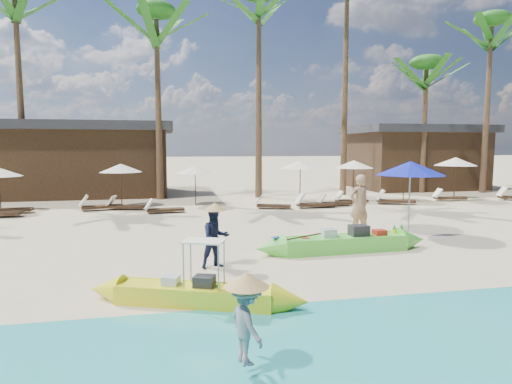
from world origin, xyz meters
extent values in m
plane|color=beige|center=(0.00, 0.00, 0.00)|extent=(240.00, 240.00, 0.00)
cube|color=tan|center=(0.00, -5.00, 0.00)|extent=(240.00, 4.50, 0.01)
cube|color=#5ADC43|center=(1.80, 1.04, 0.21)|extent=(3.53, 0.87, 0.42)
cube|color=white|center=(1.80, 1.04, 0.23)|extent=(3.03, 0.64, 0.19)
cube|color=#262628|center=(2.24, 1.05, 0.52)|extent=(0.51, 0.41, 0.39)
cube|color=silver|center=(1.36, 1.07, 0.48)|extent=(0.40, 0.35, 0.31)
cube|color=#B22617|center=(2.85, 1.02, 0.45)|extent=(0.34, 0.29, 0.24)
cylinder|color=#B22617|center=(0.69, 1.05, 0.38)|extent=(0.24, 0.24, 0.10)
cylinder|color=#262628|center=(0.42, 0.93, 0.37)|extent=(0.22, 0.22, 0.09)
sphere|color=tan|center=(0.09, 0.97, 0.43)|extent=(0.20, 0.20, 0.20)
cylinder|color=yellow|center=(3.40, 1.19, 0.43)|extent=(0.15, 0.15, 0.20)
cylinder|color=yellow|center=(3.62, 1.20, 0.43)|extent=(0.15, 0.15, 0.20)
cube|color=yellow|center=(-2.46, -2.16, 0.17)|extent=(2.91, 1.62, 0.35)
cube|color=white|center=(-2.46, -2.16, 0.19)|extent=(2.48, 1.32, 0.16)
cube|color=#262628|center=(-2.29, -2.23, 0.41)|extent=(0.45, 0.41, 0.27)
cube|color=silver|center=(-2.89, -1.99, 0.39)|extent=(0.37, 0.35, 0.24)
cube|color=white|center=(-2.29, -2.23, 1.19)|extent=(0.86, 0.74, 0.03)
imported|color=tan|center=(3.18, 3.06, 0.99)|extent=(0.82, 0.64, 1.98)
imported|color=#151B3A|center=(-1.83, 0.16, 0.72)|extent=(0.82, 0.72, 1.44)
imported|color=gray|center=(-1.98, -4.79, 0.70)|extent=(0.56, 0.75, 1.04)
cylinder|color=#99999E|center=(4.85, 2.85, 1.17)|extent=(0.05, 0.05, 2.34)
cone|color=#121DB1|center=(4.85, 2.85, 2.18)|extent=(2.24, 2.24, 0.46)
cylinder|color=#3C2818|center=(-10.12, 10.62, 0.96)|extent=(0.05, 0.05, 1.92)
cube|color=#3C2818|center=(-9.67, 10.28, 0.16)|extent=(1.81, 0.61, 0.13)
cylinder|color=#3C2818|center=(-5.12, 11.47, 1.01)|extent=(0.05, 0.05, 2.01)
cone|color=white|center=(-5.12, 11.47, 1.87)|extent=(2.01, 2.01, 0.40)
cube|color=#3C2818|center=(-5.87, 10.55, 0.16)|extent=(1.88, 0.95, 0.13)
cube|color=white|center=(-6.65, 10.38, 0.48)|extent=(0.52, 0.65, 0.52)
cube|color=#3C2818|center=(-4.79, 10.43, 0.14)|extent=(1.68, 0.88, 0.11)
cube|color=white|center=(-5.48, 10.59, 0.42)|extent=(0.47, 0.59, 0.47)
cylinder|color=#3C2818|center=(-1.61, 11.29, 0.95)|extent=(0.05, 0.05, 1.90)
cone|color=white|center=(-1.61, 11.29, 1.77)|extent=(1.90, 1.90, 0.38)
cube|color=#3C2818|center=(-3.05, 9.11, 0.14)|extent=(1.64, 0.73, 0.11)
cube|color=white|center=(-3.74, 9.02, 0.42)|extent=(0.42, 0.56, 0.46)
cylinder|color=#3C2818|center=(3.71, 11.14, 1.07)|extent=(0.05, 0.05, 2.14)
cone|color=white|center=(3.71, 11.14, 1.99)|extent=(2.14, 2.14, 0.43)
cube|color=#3C2818|center=(1.90, 9.40, 0.14)|extent=(1.65, 1.00, 0.11)
cube|color=white|center=(1.25, 9.63, 0.42)|extent=(0.50, 0.60, 0.46)
cube|color=#3C2818|center=(3.92, 9.31, 0.15)|extent=(1.77, 0.61, 0.12)
cube|color=white|center=(3.15, 9.33, 0.46)|extent=(0.41, 0.58, 0.51)
cylinder|color=#3C2818|center=(6.86, 11.63, 1.05)|extent=(0.05, 0.05, 2.09)
cone|color=white|center=(6.86, 11.63, 1.95)|extent=(2.09, 2.09, 0.42)
cube|color=#3C2818|center=(5.03, 9.67, 0.14)|extent=(1.62, 0.59, 0.11)
cube|color=white|center=(4.33, 9.64, 0.42)|extent=(0.38, 0.53, 0.47)
cube|color=#3C2818|center=(6.25, 10.42, 0.14)|extent=(1.63, 0.56, 0.11)
cube|color=white|center=(5.54, 10.43, 0.43)|extent=(0.37, 0.53, 0.47)
cylinder|color=#3C2818|center=(9.26, 10.64, 0.91)|extent=(0.05, 0.05, 1.81)
cone|color=white|center=(9.26, 10.64, 1.69)|extent=(1.81, 1.81, 0.36)
cube|color=#3C2818|center=(8.32, 9.70, 0.16)|extent=(1.90, 1.09, 0.13)
cube|color=white|center=(7.56, 9.93, 0.48)|extent=(0.56, 0.68, 0.53)
cylinder|color=#3C2818|center=(12.38, 10.76, 1.12)|extent=(0.06, 0.06, 2.24)
cone|color=white|center=(12.38, 10.76, 2.09)|extent=(2.24, 2.24, 0.45)
cube|color=#3C2818|center=(11.90, 10.39, 0.14)|extent=(1.68, 0.78, 0.11)
cube|color=white|center=(11.19, 10.51, 0.43)|extent=(0.44, 0.58, 0.47)
cube|color=white|center=(14.86, 10.15, 0.46)|extent=(0.55, 0.66, 0.51)
cone|color=brown|center=(-10.45, 15.08, 5.45)|extent=(0.40, 0.40, 10.89)
cone|color=brown|center=(-3.36, 14.27, 5.04)|extent=(0.40, 0.40, 10.08)
ellipsoid|color=#24681A|center=(-3.36, 14.27, 10.08)|extent=(2.08, 2.08, 0.88)
cone|color=brown|center=(2.15, 14.01, 5.63)|extent=(0.40, 0.40, 11.26)
cone|color=brown|center=(7.45, 14.38, 6.58)|extent=(0.40, 0.40, 13.16)
cone|color=brown|center=(12.84, 14.52, 4.04)|extent=(0.40, 0.40, 8.07)
ellipsoid|color=#24681A|center=(12.84, 14.52, 8.07)|extent=(2.08, 2.08, 0.88)
cone|color=brown|center=(16.57, 13.68, 5.32)|extent=(0.40, 0.40, 10.64)
ellipsoid|color=#24681A|center=(16.57, 13.68, 10.64)|extent=(2.08, 2.08, 0.88)
cube|color=#3C2818|center=(-8.00, 17.50, 1.90)|extent=(10.00, 6.00, 3.80)
cube|color=#2D2D33|center=(-8.00, 17.50, 4.05)|extent=(10.80, 6.60, 0.50)
cube|color=#3C2818|center=(14.00, 17.50, 1.90)|extent=(8.00, 6.00, 3.80)
cube|color=#2D2D33|center=(14.00, 17.50, 4.05)|extent=(8.80, 6.60, 0.50)
camera|label=1|loc=(-2.89, -9.78, 2.86)|focal=30.00mm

